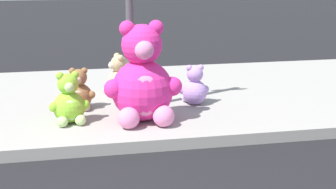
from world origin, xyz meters
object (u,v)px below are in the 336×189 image
Objects in this scene: plush_pink_large at (143,82)px; plush_lavender at (194,88)px; plush_brown at (79,93)px; plush_tan at (118,79)px; plush_lime at (69,103)px.

plush_lavender is (0.88, 0.67, -0.29)m from plush_pink_large.
plush_brown is 0.91× the size of plush_tan.
plush_lime reaches higher than plush_lavender.
plush_brown is at bearing 177.11° from plush_lavender.
plush_tan is at bearing 47.08° from plush_brown.
plush_lime reaches higher than plush_brown.
plush_lavender is 1.31m from plush_tan.
plush_lavender is at bearing 17.08° from plush_lime.
plush_lavender is 0.91× the size of plush_tan.
plush_pink_large is 1.15m from plush_lavender.
plush_tan is (-1.06, 0.78, 0.02)m from plush_lavender.
plush_lime is 0.67m from plush_brown.
plush_pink_large reaches higher than plush_tan.
plush_pink_large is at bearing -83.15° from plush_tan.
plush_brown is (-0.81, 0.75, -0.29)m from plush_pink_large.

